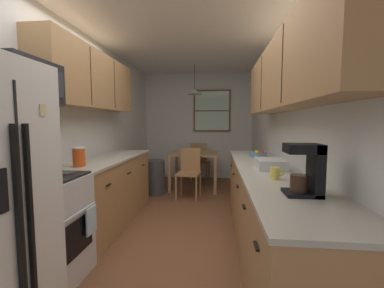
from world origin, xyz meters
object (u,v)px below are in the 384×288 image
(stove_range, at_px, (43,229))
(storage_canister, at_px, (79,157))
(dining_table, at_px, (194,158))
(dish_rack, at_px, (271,164))
(microwave_over_range, at_px, (22,81))
(dining_chair_near, at_px, (189,170))
(dining_chair_far, at_px, (200,160))
(coffee_maker, at_px, (308,169))
(mug_by_coffeemaker, at_px, (275,173))
(trash_bin, at_px, (156,177))
(fruit_bowl, at_px, (258,154))
(table_serving_bowl, at_px, (195,151))

(stove_range, height_order, storage_canister, storage_canister)
(dining_table, height_order, dish_rack, dish_rack)
(microwave_over_range, bearing_deg, dish_rack, 17.63)
(dining_chair_near, bearing_deg, dining_chair_far, 85.80)
(coffee_maker, relative_size, mug_by_coffeemaker, 2.95)
(stove_range, height_order, dish_rack, stove_range)
(dining_chair_near, bearing_deg, trash_bin, 168.02)
(microwave_over_range, distance_m, dining_chair_far, 4.21)
(dining_chair_near, height_order, fruit_bowl, fruit_bowl)
(mug_by_coffeemaker, relative_size, dish_rack, 0.33)
(dining_chair_near, bearing_deg, table_serving_bowl, 85.67)
(coffee_maker, xyz_separation_m, mug_by_coffeemaker, (-0.10, 0.44, -0.12))
(dish_rack, distance_m, table_serving_bowl, 2.70)
(stove_range, bearing_deg, dining_chair_near, 69.28)
(microwave_over_range, bearing_deg, dining_chair_far, 73.10)
(stove_range, distance_m, mug_by_coffeemaker, 2.01)
(microwave_over_range, distance_m, dining_table, 3.55)
(stove_range, xyz_separation_m, dining_table, (0.99, 3.20, 0.16))
(table_serving_bowl, bearing_deg, fruit_bowl, -58.27)
(storage_canister, distance_m, table_serving_bowl, 2.78)
(dining_table, bearing_deg, coffee_maker, -72.96)
(dining_table, bearing_deg, trash_bin, -143.52)
(dining_chair_near, relative_size, dining_chair_far, 1.00)
(dining_table, distance_m, coffee_maker, 3.63)
(dining_table, height_order, mug_by_coffeemaker, mug_by_coffeemaker)
(table_serving_bowl, bearing_deg, dish_rack, -68.25)
(coffee_maker, height_order, mug_by_coffeemaker, coffee_maker)
(stove_range, distance_m, table_serving_bowl, 3.35)
(dining_chair_far, relative_size, dish_rack, 2.65)
(mug_by_coffeemaker, xyz_separation_m, fruit_bowl, (0.07, 1.34, -0.01))
(fruit_bowl, bearing_deg, coffee_maker, -89.16)
(trash_bin, bearing_deg, stove_range, -96.26)
(microwave_over_range, distance_m, fruit_bowl, 2.74)
(microwave_over_range, xyz_separation_m, fruit_bowl, (2.13, 1.54, -0.76))
(dining_table, distance_m, trash_bin, 0.92)
(storage_canister, height_order, dish_rack, storage_canister)
(stove_range, distance_m, dining_table, 3.35)
(microwave_over_range, height_order, dining_chair_far, microwave_over_range)
(table_serving_bowl, bearing_deg, dining_chair_far, 85.92)
(dining_chair_far, relative_size, coffee_maker, 2.70)
(fruit_bowl, height_order, table_serving_bowl, fruit_bowl)
(mug_by_coffeemaker, bearing_deg, table_serving_bowl, 107.45)
(microwave_over_range, distance_m, dish_rack, 2.35)
(dining_table, relative_size, dish_rack, 2.76)
(dining_table, distance_m, fruit_bowl, 1.97)
(stove_range, relative_size, fruit_bowl, 4.73)
(microwave_over_range, xyz_separation_m, table_serving_bowl, (1.12, 3.18, -0.93))
(microwave_over_range, distance_m, trash_bin, 3.04)
(dining_table, height_order, fruit_bowl, fruit_bowl)
(trash_bin, bearing_deg, fruit_bowl, -33.47)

